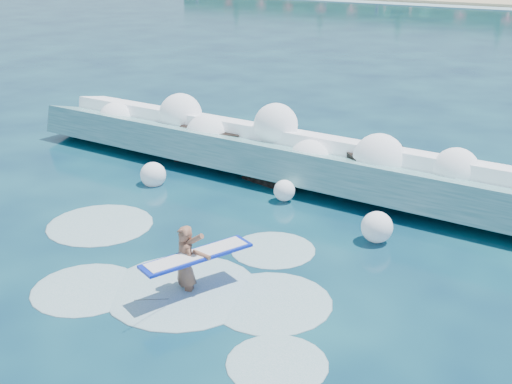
# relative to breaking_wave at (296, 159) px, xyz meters

# --- Properties ---
(ground) EXTENTS (200.00, 200.00, 0.00)m
(ground) POSITION_rel_breaking_wave_xyz_m (-0.07, -6.37, -0.57)
(ground) COLOR #07223E
(ground) RESTS_ON ground
(breaking_wave) EXTENTS (18.95, 2.91, 1.63)m
(breaking_wave) POSITION_rel_breaking_wave_xyz_m (0.00, 0.00, 0.00)
(breaking_wave) COLOR teal
(breaking_wave) RESTS_ON ground
(rock_cluster) EXTENTS (8.17, 3.13, 1.27)m
(rock_cluster) POSITION_rel_breaking_wave_xyz_m (-0.72, 0.20, -0.17)
(rock_cluster) COLOR black
(rock_cluster) RESTS_ON ground
(surfer_with_board) EXTENTS (1.34, 2.91, 1.73)m
(surfer_with_board) POSITION_rel_breaking_wave_xyz_m (1.70, -7.28, 0.07)
(surfer_with_board) COLOR #935D44
(surfer_with_board) RESTS_ON ground
(wave_spray) EXTENTS (15.81, 4.54, 2.15)m
(wave_spray) POSITION_rel_breaking_wave_xyz_m (-0.56, -0.03, 0.40)
(wave_spray) COLOR white
(wave_spray) RESTS_ON ground
(surf_foam) EXTENTS (9.05, 5.82, 0.16)m
(surf_foam) POSITION_rel_breaking_wave_xyz_m (1.03, -6.87, -0.57)
(surf_foam) COLOR silver
(surf_foam) RESTS_ON ground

